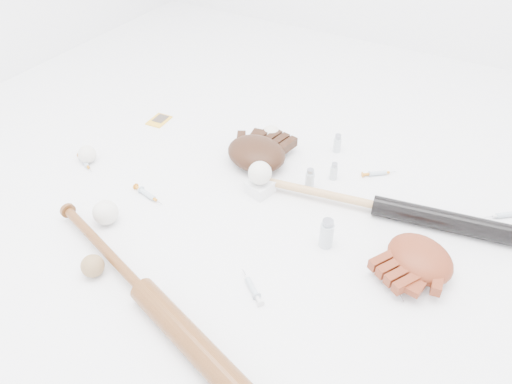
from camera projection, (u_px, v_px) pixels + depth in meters
The scene contains 21 objects.
bat_dark at pixel (376, 205), 1.58m from camera, with size 0.87×0.06×0.06m, color black, non-canonical shape.
bat_wood at pixel (144, 291), 1.31m from camera, with size 0.93×0.07×0.07m, color brown, non-canonical shape.
glove_dark at pixel (256, 153), 1.78m from camera, with size 0.26×0.26×0.10m, color black, non-canonical shape.
glove_tan at pixel (420, 258), 1.39m from camera, with size 0.24×0.24×0.09m, color maroon, non-canonical shape.
trading_card at pixel (159, 120), 2.04m from camera, with size 0.07×0.10×0.01m, color gold.
pedestal at pixel (260, 187), 1.67m from camera, with size 0.08×0.08×0.04m, color white.
baseball_on_pedestal at pixel (260, 173), 1.63m from camera, with size 0.08×0.08×0.08m, color silver.
baseball_left at pixel (87, 154), 1.80m from camera, with size 0.06×0.06×0.06m, color silver.
baseball_upper at pixel (271, 135), 1.89m from camera, with size 0.08×0.08×0.08m, color silver.
baseball_mid at pixel (105, 212), 1.54m from camera, with size 0.08×0.08×0.08m, color silver.
baseball_aged at pixel (93, 266), 1.38m from camera, with size 0.07×0.07×0.07m, color olive.
syringe_0 at pixel (85, 162), 1.80m from camera, with size 0.14×0.02×0.02m, color #ADBCC6, non-canonical shape.
syringe_1 at pixel (252, 287), 1.35m from camera, with size 0.15×0.03×0.02m, color #ADBCC6, non-canonical shape.
syringe_2 at pixel (378, 173), 1.75m from camera, with size 0.14×0.02×0.02m, color #ADBCC6, non-canonical shape.
syringe_3 at pixel (392, 280), 1.37m from camera, with size 0.15×0.03×0.02m, color #ADBCC6, non-canonical shape.
syringe_4 at pixel (506, 215), 1.58m from camera, with size 0.16×0.03×0.02m, color #ADBCC6, non-canonical shape.
syringe_5 at pixel (147, 194), 1.66m from camera, with size 0.15×0.03×0.02m, color #ADBCC6, non-canonical shape.
vial_0 at pixel (337, 143), 1.85m from camera, with size 0.03×0.03×0.07m, color silver.
vial_1 at pixel (334, 171), 1.72m from camera, with size 0.03×0.03×0.07m, color silver.
vial_2 at pixel (310, 179), 1.68m from camera, with size 0.03×0.03×0.08m, color silver.
vial_3 at pixel (327, 233), 1.46m from camera, with size 0.04×0.04×0.10m, color silver.
Camera 1 is at (0.56, -1.04, 1.07)m, focal length 35.00 mm.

